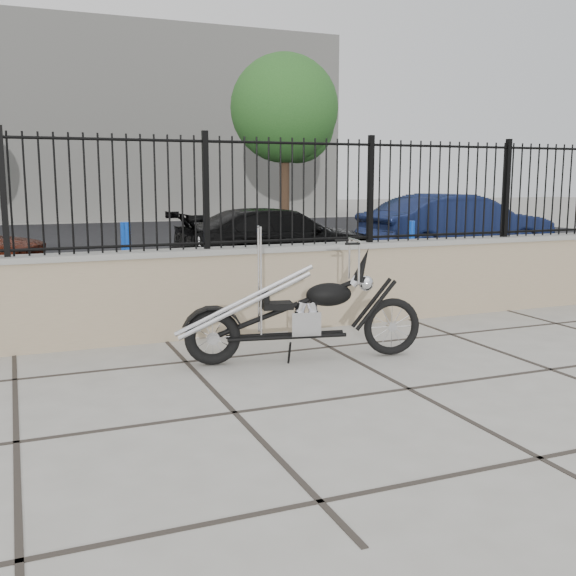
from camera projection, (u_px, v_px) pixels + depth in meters
The scene contains 11 objects.
ground_plane at pixel (409, 389), 5.53m from camera, with size 90.00×90.00×0.00m, color #99968E.
parking_lot at pixel (140, 247), 16.95m from camera, with size 30.00×30.00×0.00m, color black.
retaining_wall at pixel (292, 287), 7.74m from camera, with size 14.00×0.36×0.96m, color gray.
iron_fence at pixel (292, 192), 7.57m from camera, with size 14.00×0.08×1.20m, color black.
background_building at pixel (79, 125), 29.10m from camera, with size 22.00×6.00×8.00m, color beige.
chopper_motorcycle at pixel (300, 293), 6.31m from camera, with size 2.17×0.38×1.30m, color black, non-canonical shape.
car_black at pixel (280, 239), 12.63m from camera, with size 1.64×4.02×1.17m, color black.
car_blue at pixel (457, 227), 14.33m from camera, with size 1.47×4.22×1.39m, color #101A3E.
bollard_a at pixel (127, 264), 9.14m from camera, with size 0.14×0.14×1.13m, color #0E2AD7.
bollard_b at pixel (411, 250), 11.49m from camera, with size 0.12×0.12×1.00m, color blue.
tree_right at pixel (284, 103), 21.47m from camera, with size 3.45×3.45×5.82m.
Camera 1 is at (-2.93, -4.56, 1.71)m, focal length 42.00 mm.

